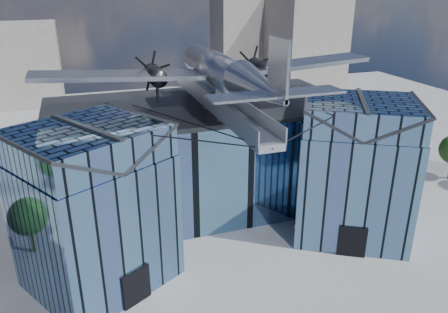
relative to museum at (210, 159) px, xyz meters
name	(u,v)px	position (x,y,z in m)	size (l,w,h in m)	color
ground_plane	(232,245)	(0.00, -5.82, -5.54)	(120.00, 120.00, 0.00)	gray
museum	(210,159)	(0.00, 0.00, 0.00)	(32.88, 24.50, 17.60)	#4F75A0
bg_towers	(144,45)	(1.45, 44.67, 4.47)	(77.00, 24.50, 26.00)	gray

